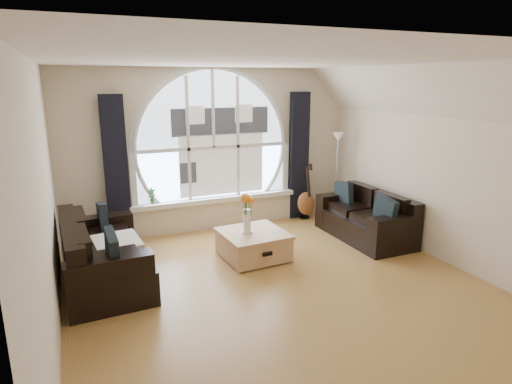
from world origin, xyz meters
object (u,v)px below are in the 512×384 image
Objects in this scene: floor_lamp at (336,177)px; potted_plant at (152,196)px; coffee_chest at (253,244)px; vase_flowers at (247,207)px; sofa_right at (365,214)px; sofa_left at (104,252)px; guitar at (307,191)px.

floor_lamp reaches higher than potted_plant.
potted_plant is at bearing 124.21° from coffee_chest.
potted_plant is (-1.15, 1.49, 0.47)m from coffee_chest.
coffee_chest is 3.31× the size of potted_plant.
sofa_right is at bearing 1.25° from vase_flowers.
guitar is (3.63, 1.26, 0.13)m from sofa_left.
coffee_chest is 2.43m from floor_lamp.
coffee_chest is at bearing -52.47° from potted_plant.
vase_flowers is at bearing -178.54° from sofa_right.
coffee_chest is (-1.98, -0.04, -0.18)m from sofa_right.
coffee_chest is 0.57m from vase_flowers.
sofa_left is 4.00m from sofa_right.
guitar is at bearing 106.74° from sofa_right.
potted_plant is (-1.05, 1.50, -0.10)m from vase_flowers.
vase_flowers reaches higher than guitar.
floor_lamp is (2.19, 1.08, 0.02)m from vase_flowers.
coffee_chest is at bearing 1.82° from vase_flowers.
guitar is (-0.49, 0.21, -0.27)m from floor_lamp.
coffee_chest is at bearing -3.32° from sofa_left.
sofa_left is at bearing -120.77° from potted_plant.
floor_lamp reaches higher than sofa_left.
guitar is (-0.37, 1.24, 0.13)m from sofa_right.
sofa_left is 6.97× the size of potted_plant.
floor_lamp is at bearing 83.57° from sofa_right.
floor_lamp is at bearing -7.33° from potted_plant.
guitar is at bearing 156.87° from floor_lamp.
floor_lamp is 5.99× the size of potted_plant.
sofa_left reaches higher than sofa_right.
guitar is (1.70, 1.29, -0.25)m from vase_flowers.
coffee_chest is 2.08m from guitar.
vase_flowers is 0.44× the size of floor_lamp.
sofa_right is 6.28× the size of potted_plant.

